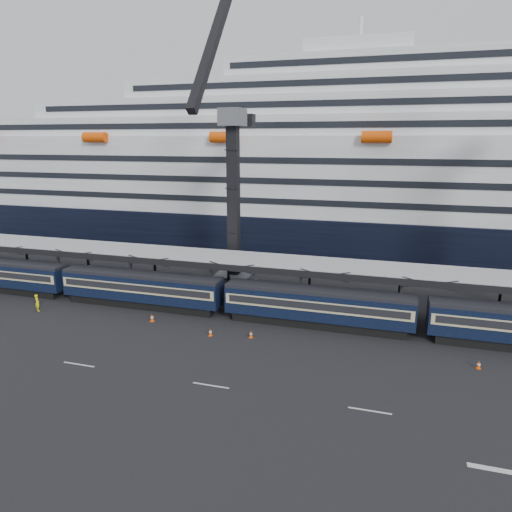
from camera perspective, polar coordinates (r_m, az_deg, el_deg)
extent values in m
plane|color=black|center=(38.24, 17.44, -15.28)|extent=(260.00, 260.00, 0.00)
cube|color=beige|center=(42.42, -21.25, -12.52)|extent=(3.00, 0.15, 0.02)
cube|color=beige|center=(36.88, -5.66, -15.80)|extent=(3.00, 0.15, 0.02)
cube|color=beige|center=(34.76, 14.04, -18.25)|extent=(3.00, 0.15, 0.02)
cube|color=beige|center=(32.14, 27.25, -22.56)|extent=(2.50, 0.40, 0.02)
cube|color=black|center=(66.01, -29.20, -3.37)|extent=(17.48, 2.40, 0.90)
cube|color=black|center=(65.54, -29.39, -1.87)|extent=(19.00, 2.80, 2.70)
cube|color=black|center=(53.90, -13.99, -5.63)|extent=(17.48, 2.40, 0.90)
cube|color=black|center=(53.32, -14.11, -3.81)|extent=(19.00, 2.80, 2.70)
cube|color=#C5BC8C|center=(53.23, -14.13, -3.50)|extent=(18.62, 2.92, 1.05)
cube|color=black|center=(53.21, -14.13, -3.45)|extent=(17.86, 2.98, 0.70)
cube|color=black|center=(52.88, -14.20, -2.26)|extent=(19.00, 2.50, 0.35)
cube|color=black|center=(47.45, 7.60, -8.11)|extent=(17.48, 2.40, 0.90)
cube|color=black|center=(46.79, 7.68, -6.07)|extent=(19.00, 2.80, 2.70)
cube|color=#C5BC8C|center=(46.69, 7.69, -5.73)|extent=(18.62, 2.92, 1.05)
cube|color=black|center=(46.67, 7.69, -5.67)|extent=(17.86, 2.98, 0.70)
cube|color=black|center=(46.29, 7.74, -4.33)|extent=(19.00, 2.50, 0.35)
cube|color=#9EA1A6|center=(49.23, 17.78, -1.76)|extent=(130.00, 6.00, 0.25)
cube|color=black|center=(46.43, 17.80, -3.11)|extent=(130.00, 0.25, 0.70)
cube|color=black|center=(52.20, 17.70, -1.19)|extent=(130.00, 0.25, 0.70)
cube|color=black|center=(71.47, -26.73, 0.05)|extent=(0.25, 0.25, 5.40)
cube|color=black|center=(60.91, -23.36, -1.86)|extent=(0.25, 0.25, 5.40)
cube|color=black|center=(65.12, -20.26, -0.56)|extent=(0.25, 0.25, 5.40)
cube|color=black|center=(55.17, -15.31, -2.78)|extent=(0.25, 0.25, 5.40)
cube|color=black|center=(59.79, -12.52, -1.29)|extent=(0.25, 0.25, 5.40)
cube|color=black|center=(50.76, -5.61, -3.82)|extent=(0.25, 0.25, 5.40)
cube|color=black|center=(55.75, -3.47, -2.10)|extent=(0.25, 0.25, 5.40)
cube|color=black|center=(48.07, 5.56, -4.88)|extent=(0.25, 0.25, 5.40)
cube|color=black|center=(53.30, 6.71, -2.96)|extent=(0.25, 0.25, 5.40)
cube|color=black|center=(47.37, 17.57, -5.81)|extent=(0.25, 0.25, 5.40)
cube|color=black|center=(52.68, 17.51, -3.76)|extent=(0.25, 0.25, 5.40)
cube|color=black|center=(53.93, 28.20, -4.42)|extent=(0.25, 0.25, 5.40)
cube|color=black|center=(80.84, 17.35, 3.04)|extent=(200.00, 28.00, 7.00)
cube|color=silver|center=(79.63, 17.87, 9.75)|extent=(190.00, 26.88, 12.00)
cube|color=silver|center=(79.46, 18.30, 15.14)|extent=(160.00, 24.64, 3.00)
cube|color=black|center=(67.10, 18.55, 15.39)|extent=(153.60, 0.12, 0.90)
cube|color=silver|center=(79.59, 18.47, 17.29)|extent=(124.00, 21.84, 3.00)
cube|color=black|center=(68.65, 18.72, 17.85)|extent=(119.04, 0.12, 0.90)
cube|color=silver|center=(79.83, 18.65, 19.44)|extent=(90.00, 19.04, 3.00)
cube|color=black|center=(70.32, 18.89, 20.20)|extent=(86.40, 0.12, 0.90)
cube|color=silver|center=(80.19, 18.84, 21.56)|extent=(56.00, 16.24, 3.00)
cube|color=black|center=(72.11, 19.06, 22.44)|extent=(53.76, 0.12, 0.90)
cube|color=silver|center=(80.80, 12.81, 23.68)|extent=(16.00, 12.00, 2.50)
cylinder|color=#EF4C07|center=(80.13, -19.47, 13.82)|extent=(4.00, 1.60, 1.60)
cylinder|color=#EF4C07|center=(69.76, -4.11, 14.60)|extent=(4.00, 1.60, 1.60)
cylinder|color=#EF4C07|center=(65.42, 14.86, 14.19)|extent=(4.00, 1.60, 1.60)
cube|color=#515459|center=(58.23, -2.71, -3.12)|extent=(4.50, 4.50, 2.00)
cube|color=black|center=(56.04, -2.83, 6.68)|extent=(1.30, 1.30, 18.00)
cube|color=#515459|center=(55.58, -2.96, 16.95)|extent=(2.60, 3.20, 2.00)
cube|color=black|center=(50.97, -5.44, 24.95)|extent=(0.90, 12.26, 14.37)
cube|color=black|center=(57.97, -2.10, 16.85)|extent=(0.90, 5.04, 0.90)
cube|color=black|center=(60.35, -1.31, 16.57)|extent=(2.20, 1.60, 1.60)
imported|color=#FFF70D|center=(56.17, -25.66, -5.29)|extent=(0.84, 0.76, 1.92)
cube|color=#EF4C07|center=(49.44, -12.85, -7.94)|extent=(0.43, 0.43, 0.05)
cone|color=#EF4C07|center=(49.28, -12.88, -7.48)|extent=(0.36, 0.36, 0.81)
cylinder|color=white|center=(49.28, -12.88, -7.48)|extent=(0.30, 0.30, 0.14)
cube|color=#EF4C07|center=(45.13, -5.71, -9.87)|extent=(0.38, 0.38, 0.04)
cone|color=#EF4C07|center=(44.98, -5.73, -9.43)|extent=(0.32, 0.32, 0.72)
cylinder|color=white|center=(44.98, -5.73, -9.43)|extent=(0.27, 0.27, 0.12)
cube|color=#EF4C07|center=(44.53, -0.64, -10.14)|extent=(0.37, 0.37, 0.04)
cone|color=#EF4C07|center=(44.38, -0.64, -9.71)|extent=(0.31, 0.31, 0.70)
cylinder|color=white|center=(44.38, -0.64, -9.71)|extent=(0.26, 0.26, 0.12)
cube|color=#EF4C07|center=(43.23, 26.04, -12.51)|extent=(0.36, 0.36, 0.04)
cone|color=#EF4C07|center=(43.07, 26.09, -12.07)|extent=(0.31, 0.31, 0.69)
cylinder|color=white|center=(43.07, 26.09, -12.07)|extent=(0.26, 0.26, 0.11)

